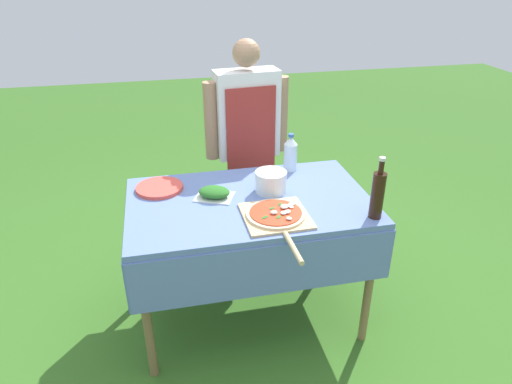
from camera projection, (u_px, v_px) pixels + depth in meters
ground_plane at (250, 313)px, 2.77m from camera, size 12.00×12.00×0.00m
prep_table at (249, 215)px, 2.45m from camera, size 1.29×0.80×0.79m
person_cook at (247, 135)px, 2.99m from camera, size 0.56×0.22×1.49m
pizza_on_peel at (277, 216)px, 2.23m from camera, size 0.33×0.56×0.05m
oil_bottle at (378, 194)px, 2.19m from camera, size 0.06×0.06×0.32m
water_bottle at (290, 153)px, 2.69m from camera, size 0.08×0.08×0.23m
herb_container at (214, 193)px, 2.42m from camera, size 0.24×0.21×0.06m
mixing_tub at (271, 182)px, 2.47m from camera, size 0.17×0.17×0.12m
plate_stack at (159, 188)px, 2.50m from camera, size 0.26×0.26×0.02m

